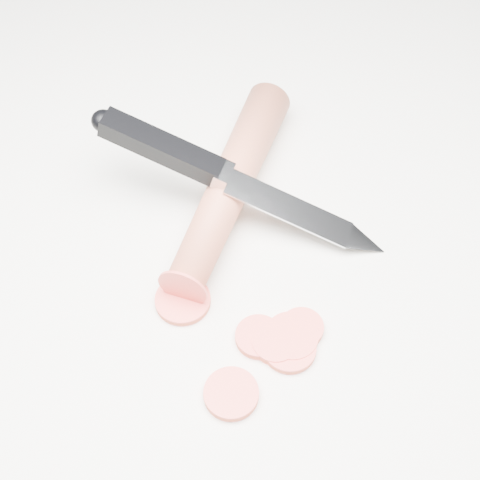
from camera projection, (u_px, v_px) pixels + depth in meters
ground at (231, 277)px, 0.48m from camera, size 2.40×2.40×0.00m
carrot at (231, 183)px, 0.51m from camera, size 0.17×0.16×0.03m
carrot_slice_0 at (231, 394)px, 0.43m from camera, size 0.04×0.04×0.01m
carrot_slice_1 at (302, 328)px, 0.45m from camera, size 0.03×0.03×0.01m
carrot_slice_2 at (275, 342)px, 0.45m from camera, size 0.03×0.03×0.01m
carrot_slice_3 at (291, 337)px, 0.45m from camera, size 0.04×0.04×0.01m
carrot_slice_4 at (289, 348)px, 0.44m from camera, size 0.04×0.04×0.01m
carrot_slice_5 at (183, 300)px, 0.47m from camera, size 0.04×0.04×0.01m
carrot_slice_6 at (259, 337)px, 0.45m from camera, size 0.03×0.03×0.01m
kitchen_knife at (240, 180)px, 0.49m from camera, size 0.17×0.19×0.07m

